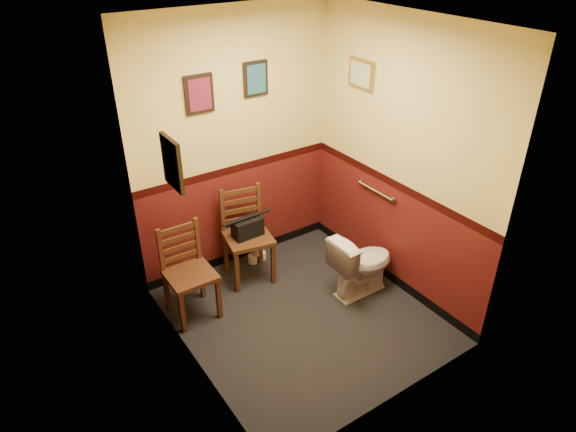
{
  "coord_description": "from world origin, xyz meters",
  "views": [
    {
      "loc": [
        -2.24,
        -3.08,
        3.33
      ],
      "look_at": [
        0.0,
        0.25,
        1.0
      ],
      "focal_mm": 32.0,
      "sensor_mm": 36.0,
      "label": 1
    }
  ],
  "objects": [
    {
      "name": "wall_left",
      "position": [
        -1.1,
        0.0,
        1.35
      ],
      "size": [
        0.0,
        2.4,
        2.7
      ],
      "primitive_type": "cube",
      "rotation": [
        1.57,
        0.0,
        1.57
      ],
      "color": "#541513",
      "rests_on": "ground"
    },
    {
      "name": "wall_back",
      "position": [
        0.0,
        1.2,
        1.35
      ],
      "size": [
        2.2,
        0.0,
        2.7
      ],
      "primitive_type": "cube",
      "rotation": [
        1.57,
        0.0,
        0.0
      ],
      "color": "#541513",
      "rests_on": "ground"
    },
    {
      "name": "framed_print_back_b",
      "position": [
        0.25,
        1.18,
        2.0
      ],
      "size": [
        0.26,
        0.04,
        0.34
      ],
      "color": "black",
      "rests_on": "wall_back"
    },
    {
      "name": "wall_front",
      "position": [
        0.0,
        -1.2,
        1.35
      ],
      "size": [
        2.2,
        0.0,
        2.7
      ],
      "primitive_type": "cube",
      "rotation": [
        -1.57,
        0.0,
        0.0
      ],
      "color": "#541513",
      "rests_on": "ground"
    },
    {
      "name": "wall_right",
      "position": [
        1.1,
        0.0,
        1.35
      ],
      "size": [
        0.0,
        2.4,
        2.7
      ],
      "primitive_type": "cube",
      "rotation": [
        1.57,
        0.0,
        -1.57
      ],
      "color": "#541513",
      "rests_on": "ground"
    },
    {
      "name": "toilet",
      "position": [
        0.72,
        -0.01,
        0.33
      ],
      "size": [
        0.68,
        0.38,
        0.67
      ],
      "primitive_type": "imported",
      "rotation": [
        0.0,
        0.0,
        1.57
      ],
      "color": "white",
      "rests_on": "floor"
    },
    {
      "name": "grab_bar",
      "position": [
        1.07,
        0.25,
        0.95
      ],
      "size": [
        0.05,
        0.56,
        0.06
      ],
      "color": "silver",
      "rests_on": "wall_right"
    },
    {
      "name": "floor",
      "position": [
        0.0,
        0.0,
        0.0
      ],
      "size": [
        2.2,
        2.4,
        0.0
      ],
      "primitive_type": "cube",
      "color": "black",
      "rests_on": "ground"
    },
    {
      "name": "tp_stack",
      "position": [
        0.11,
        1.03,
        0.16
      ],
      "size": [
        0.22,
        0.13,
        0.38
      ],
      "color": "silver",
      "rests_on": "floor"
    },
    {
      "name": "handbag",
      "position": [
        -0.1,
        0.84,
        0.61
      ],
      "size": [
        0.31,
        0.16,
        0.23
      ],
      "rotation": [
        0.0,
        0.0,
        0.03
      ],
      "color": "black",
      "rests_on": "chair_right"
    },
    {
      "name": "ceiling",
      "position": [
        0.0,
        0.0,
        2.7
      ],
      "size": [
        2.2,
        2.4,
        0.0
      ],
      "primitive_type": "cube",
      "rotation": [
        3.14,
        0.0,
        0.0
      ],
      "color": "silver",
      "rests_on": "ground"
    },
    {
      "name": "framed_print_right",
      "position": [
        1.08,
        0.6,
        2.05
      ],
      "size": [
        0.04,
        0.34,
        0.28
      ],
      "color": "olive",
      "rests_on": "wall_right"
    },
    {
      "name": "chair_right",
      "position": [
        -0.09,
        0.88,
        0.49
      ],
      "size": [
        0.54,
        0.54,
        0.98
      ],
      "rotation": [
        0.0,
        0.0,
        -0.2
      ],
      "color": "#563019",
      "rests_on": "floor"
    },
    {
      "name": "framed_print_left",
      "position": [
        -1.08,
        0.1,
        1.85
      ],
      "size": [
        0.04,
        0.3,
        0.38
      ],
      "color": "black",
      "rests_on": "wall_left"
    },
    {
      "name": "toilet_brush",
      "position": [
        0.95,
        0.01,
        0.06
      ],
      "size": [
        0.11,
        0.11,
        0.39
      ],
      "color": "silver",
      "rests_on": "floor"
    },
    {
      "name": "chair_left",
      "position": [
        -0.85,
        0.66,
        0.46
      ],
      "size": [
        0.43,
        0.43,
        0.92
      ],
      "rotation": [
        0.0,
        0.0,
        -0.01
      ],
      "color": "#563019",
      "rests_on": "floor"
    },
    {
      "name": "framed_print_back_a",
      "position": [
        -0.35,
        1.18,
        1.95
      ],
      "size": [
        0.28,
        0.04,
        0.36
      ],
      "color": "black",
      "rests_on": "wall_back"
    }
  ]
}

